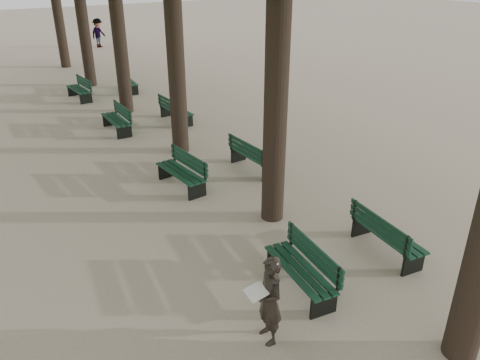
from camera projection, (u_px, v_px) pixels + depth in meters
ground at (302, 313)px, 8.11m from camera, size 120.00×120.00×0.00m
bench_left_0 at (300, 277)px, 8.59m from camera, size 0.79×1.86×0.92m
bench_left_1 at (181, 178)px, 12.45m from camera, size 0.73×1.84×0.92m
bench_left_2 at (117, 124)px, 16.47m from camera, size 0.58×1.80×0.92m
bench_left_3 at (79, 93)px, 20.24m from camera, size 0.70×1.84×0.92m
bench_right_0 at (386, 241)px, 9.67m from camera, size 0.78×1.86×0.92m
bench_right_1 at (254, 161)px, 13.47m from camera, size 0.63×1.82×0.92m
bench_right_2 at (176, 115)px, 17.49m from camera, size 0.66×1.83×0.92m
bench_right_3 at (128, 85)px, 21.48m from camera, size 0.74×1.85×0.92m
man_with_map at (269, 301)px, 7.24m from camera, size 0.63×0.65×1.54m
pedestrian_b at (98, 33)px, 31.83m from camera, size 1.23×1.00×1.90m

